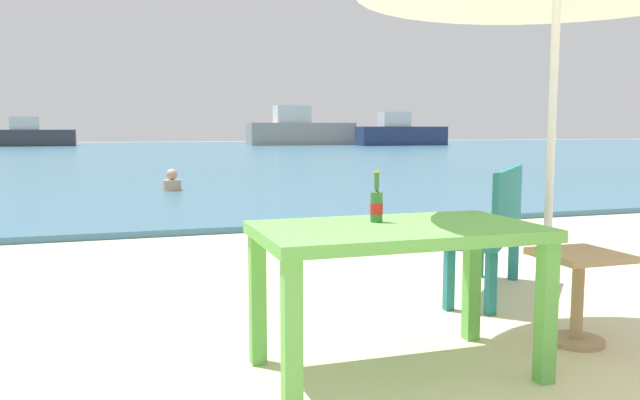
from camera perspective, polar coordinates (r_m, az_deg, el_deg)
ground_plane at (r=3.49m, az=23.03°, el=-14.95°), size 120.00×120.00×0.00m
sea_water at (r=32.53m, az=-14.05°, el=4.09°), size 120.00×50.00×0.08m
picnic_table_green at (r=3.22m, az=6.88°, el=-4.20°), size 1.40×0.80×0.76m
beer_bottle_amber at (r=3.29m, az=5.07°, el=-0.36°), size 0.07×0.07×0.26m
side_table_wood at (r=3.99m, az=22.05°, el=-6.94°), size 0.44×0.44×0.54m
bench_teal_center at (r=4.91m, az=15.34°, el=-2.01°), size 1.07×1.13×0.95m
swimmer_person at (r=12.32m, az=-13.07°, el=1.57°), size 0.34×0.34×0.41m
boat_ferry at (r=45.05m, az=7.18°, el=5.92°), size 6.34×1.73×2.31m
boat_tanker at (r=46.81m, az=-24.34°, el=5.26°), size 5.31×1.45×1.93m
boat_sailboat at (r=45.82m, az=-1.81°, el=6.19°), size 7.63×2.08×2.77m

